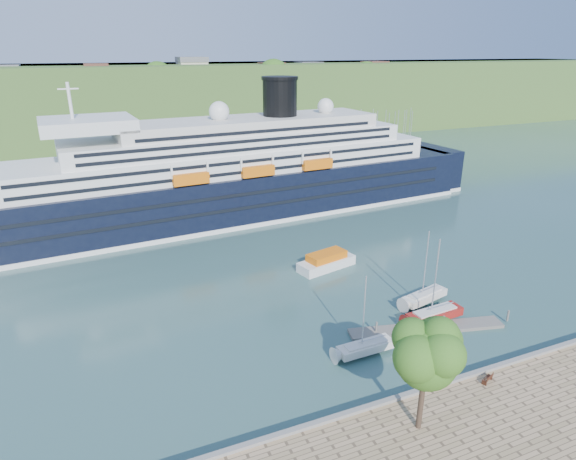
# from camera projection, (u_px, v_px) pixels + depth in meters

# --- Properties ---
(ground) EXTENTS (400.00, 400.00, 0.00)m
(ground) POSITION_uv_depth(u_px,v_px,m) (440.00, 393.00, 42.76)
(ground) COLOR #2B4D4A
(ground) RESTS_ON ground
(far_hillside) EXTENTS (400.00, 50.00, 24.00)m
(far_hillside) POSITION_uv_depth(u_px,v_px,m) (162.00, 101.00, 163.51)
(far_hillside) COLOR #3F6327
(far_hillside) RESTS_ON ground
(quay_coping) EXTENTS (220.00, 0.50, 0.30)m
(quay_coping) POSITION_uv_depth(u_px,v_px,m) (443.00, 383.00, 42.18)
(quay_coping) COLOR slate
(quay_coping) RESTS_ON promenade
(cruise_ship) EXTENTS (109.00, 23.28, 24.29)m
(cruise_ship) POSITION_uv_depth(u_px,v_px,m) (221.00, 151.00, 83.16)
(cruise_ship) COLOR black
(cruise_ship) RESTS_ON ground
(park_bench) EXTENTS (1.48, 1.03, 0.88)m
(park_bench) POSITION_uv_depth(u_px,v_px,m) (487.00, 378.00, 42.43)
(park_bench) COLOR #4F2416
(park_bench) RESTS_ON promenade
(promenade_tree) EXTENTS (6.25, 6.25, 10.35)m
(promenade_tree) POSITION_uv_depth(u_px,v_px,m) (425.00, 372.00, 35.69)
(promenade_tree) COLOR #2A5D18
(promenade_tree) RESTS_ON promenade
(floating_pontoon) EXTENTS (17.16, 6.13, 0.38)m
(floating_pontoon) POSITION_uv_depth(u_px,v_px,m) (426.00, 328.00, 52.25)
(floating_pontoon) COLOR gray
(floating_pontoon) RESTS_ON ground
(sailboat_white_near) EXTENTS (6.53, 1.97, 8.38)m
(sailboat_white_near) POSITION_uv_depth(u_px,v_px,m) (367.00, 318.00, 46.63)
(sailboat_white_near) COLOR silver
(sailboat_white_near) RESTS_ON ground
(sailboat_red) EXTENTS (7.59, 2.57, 9.64)m
(sailboat_red) POSITION_uv_depth(u_px,v_px,m) (438.00, 284.00, 52.10)
(sailboat_red) COLOR maroon
(sailboat_red) RESTS_ON ground
(sailboat_white_far) EXTENTS (7.18, 3.43, 8.94)m
(sailboat_white_far) POSITION_uv_depth(u_px,v_px,m) (428.00, 269.00, 56.26)
(sailboat_white_far) COLOR silver
(sailboat_white_far) RESTS_ON ground
(tender_launch) EXTENTS (8.94, 4.75, 2.35)m
(tender_launch) POSITION_uv_depth(u_px,v_px,m) (326.00, 260.00, 66.68)
(tender_launch) COLOR orange
(tender_launch) RESTS_ON ground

